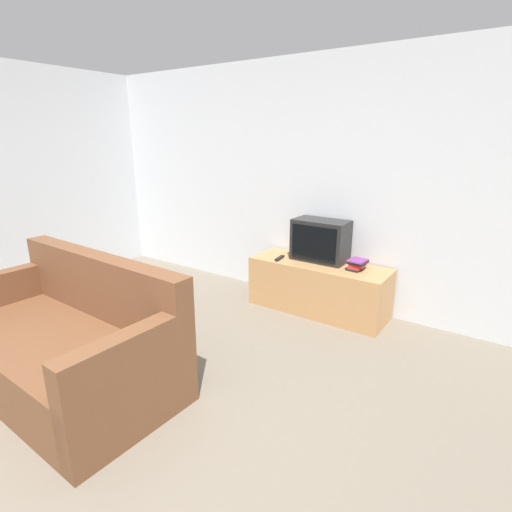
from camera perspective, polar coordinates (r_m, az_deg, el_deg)
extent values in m
plane|color=#756B5B|center=(2.76, -24.81, -25.78)|extent=(14.00, 14.00, 0.00)
cube|color=silver|center=(4.38, 9.15, 10.03)|extent=(9.00, 0.06, 2.60)
cube|color=silver|center=(5.37, -32.43, 8.88)|extent=(0.06, 9.00, 2.60)
cube|color=tan|center=(4.29, 8.87, -4.40)|extent=(1.45, 0.51, 0.53)
cube|color=black|center=(4.25, 9.20, 2.23)|extent=(0.57, 0.31, 0.44)
cube|color=black|center=(4.10, 8.22, 1.78)|extent=(0.49, 0.01, 0.36)
cube|color=brown|center=(3.39, -26.15, -12.98)|extent=(1.93, 0.99, 0.43)
cube|color=brown|center=(3.37, -21.36, -3.86)|extent=(1.91, 0.21, 0.50)
cube|color=brown|center=(4.08, -32.33, -6.74)|extent=(0.16, 0.94, 0.70)
cube|color=brown|center=(2.65, -17.04, -17.14)|extent=(0.16, 0.94, 0.70)
cube|color=black|center=(4.06, 14.00, -1.79)|extent=(0.15, 0.18, 0.02)
cube|color=#B72D28|center=(4.06, 14.06, -1.51)|extent=(0.11, 0.16, 0.02)
cube|color=#B72D28|center=(4.05, 14.34, -1.17)|extent=(0.15, 0.17, 0.02)
cube|color=black|center=(4.05, 14.37, -0.83)|extent=(0.16, 0.19, 0.02)
cube|color=#7A3884|center=(4.03, 14.30, -0.61)|extent=(0.17, 0.19, 0.02)
cube|color=black|center=(4.28, 3.40, -0.31)|extent=(0.06, 0.19, 0.02)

